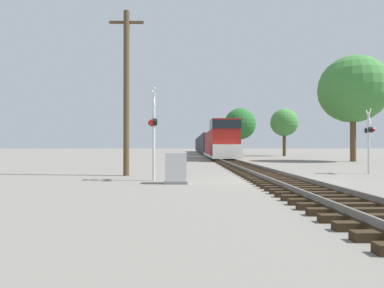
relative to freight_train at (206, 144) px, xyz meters
name	(u,v)px	position (x,y,z in m)	size (l,w,h in m)	color
ground_plane	(275,180)	(0.00, -47.86, -1.96)	(400.00, 400.00, 0.00)	slate
rail_track_bed	(275,177)	(0.00, -47.86, -1.82)	(2.60, 160.00, 0.31)	black
freight_train	(206,144)	(0.00, 0.00, 0.00)	(2.93, 65.67, 4.36)	maroon
crossing_signal_near	(153,126)	(-5.48, -48.02, 0.49)	(0.51, 1.01, 4.12)	silver
crossing_signal_far	(369,134)	(6.15, -44.93, 0.25)	(0.56, 1.01, 3.60)	silver
relay_cabinet	(176,168)	(-4.42, -49.01, -1.32)	(0.94, 0.69, 1.29)	slate
utility_pole	(126,91)	(-7.15, -45.65, 2.49)	(1.80, 0.31, 8.66)	#4C3A23
tree_far_right	(353,89)	(12.86, -31.35, 5.36)	(6.77, 6.77, 10.73)	brown
tree_mid_background	(284,123)	(11.55, -13.90, 3.36)	(4.36, 4.36, 7.54)	#473521
tree_deep_background	(240,124)	(7.53, 3.29, 4.46)	(6.80, 6.80, 9.82)	#473521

